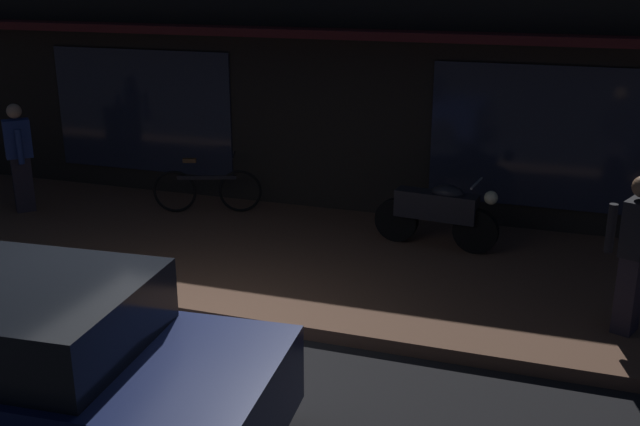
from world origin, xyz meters
The scene contains 8 objects.
ground_plane centered at (0.00, 0.00, 0.00)m, with size 60.00×60.00×0.00m, color black.
sidewalk_slab centered at (0.00, 3.00, 0.07)m, with size 18.00×4.00×0.15m, color brown.
storefront_building centered at (0.00, 6.39, 1.80)m, with size 18.00×3.30×3.60m.
motorcycle centered at (1.95, 3.84, 0.65)m, with size 1.70×0.55×0.97m.
bicycle_parked centered at (-1.68, 4.22, 0.51)m, with size 1.57×0.65×0.91m.
person_photographer centered at (-4.39, 3.37, 1.03)m, with size 0.50×0.49×1.67m.
person_bystander centered at (4.25, 2.00, 1.03)m, with size 0.60×0.43×1.67m.
parked_car_near centered at (-0.47, -1.39, 0.70)m, with size 4.22×2.06×1.42m.
Camera 1 is at (3.53, -5.75, 3.76)m, focal length 42.44 mm.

